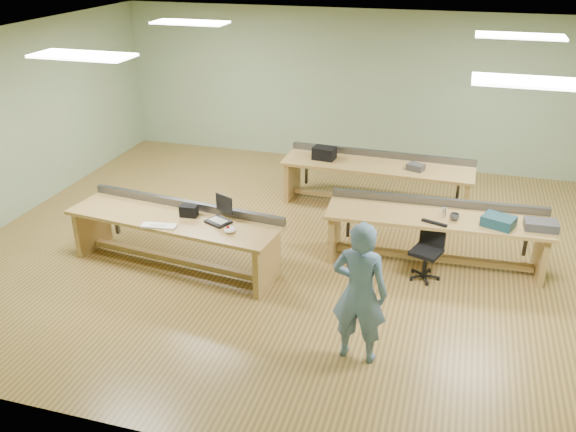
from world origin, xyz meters
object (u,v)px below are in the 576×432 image
(camera_bag, at_px, (189,211))
(parts_bin_teal, at_px, (499,221))
(person, at_px, (360,293))
(laptop_base, at_px, (218,222))
(parts_bin_grey, at_px, (541,225))
(workbench_front, at_px, (175,229))
(workbench_back, at_px, (377,174))
(task_chair, at_px, (427,258))
(workbench_mid, at_px, (436,227))
(drinks_can, at_px, (444,212))
(mug, at_px, (455,217))

(camera_bag, relative_size, parts_bin_teal, 0.58)
(person, height_order, camera_bag, person)
(laptop_base, distance_m, parts_bin_grey, 4.25)
(workbench_front, height_order, parts_bin_grey, parts_bin_grey)
(workbench_back, relative_size, task_chair, 4.08)
(parts_bin_teal, bearing_deg, camera_bag, -168.01)
(workbench_mid, distance_m, parts_bin_grey, 1.36)
(camera_bag, xyz_separation_m, parts_bin_grey, (4.59, 0.92, -0.02))
(workbench_back, relative_size, parts_bin_grey, 7.62)
(person, distance_m, drinks_can, 2.47)
(workbench_front, xyz_separation_m, workbench_mid, (3.45, 1.09, -0.00))
(laptop_base, xyz_separation_m, mug, (3.03, 0.97, 0.03))
(mug, bearing_deg, camera_bag, -165.84)
(workbench_mid, distance_m, parts_bin_teal, 0.85)
(laptop_base, xyz_separation_m, parts_bin_grey, (4.13, 1.01, 0.04))
(task_chair, bearing_deg, workbench_front, -150.45)
(workbench_front, xyz_separation_m, drinks_can, (3.54, 1.03, 0.26))
(workbench_mid, bearing_deg, parts_bin_grey, -6.47)
(laptop_base, bearing_deg, mug, 42.45)
(parts_bin_teal, bearing_deg, task_chair, -160.47)
(parts_bin_teal, distance_m, drinks_can, 0.72)
(parts_bin_grey, bearing_deg, workbench_front, -168.21)
(workbench_mid, relative_size, parts_bin_teal, 7.65)
(parts_bin_grey, distance_m, drinks_can, 1.25)
(workbench_back, xyz_separation_m, task_chair, (1.03, -2.25, -0.28))
(laptop_base, distance_m, mug, 3.18)
(laptop_base, bearing_deg, workbench_back, 84.28)
(workbench_mid, xyz_separation_m, task_chair, (-0.06, -0.45, -0.27))
(person, relative_size, laptop_base, 5.43)
(workbench_front, bearing_deg, workbench_back, 57.47)
(workbench_mid, height_order, person, person)
(laptop_base, xyz_separation_m, parts_bin_teal, (3.59, 0.95, 0.05))
(laptop_base, relative_size, parts_bin_teal, 0.76)
(workbench_mid, height_order, camera_bag, camera_bag)
(workbench_front, relative_size, workbench_mid, 1.02)
(task_chair, relative_size, parts_bin_teal, 1.96)
(person, distance_m, mug, 2.45)
(camera_bag, distance_m, drinks_can, 3.48)
(person, distance_m, camera_bag, 2.96)
(workbench_front, relative_size, parts_bin_grey, 7.39)
(workbench_front, relative_size, parts_bin_teal, 7.77)
(workbench_front, height_order, workbench_mid, same)
(parts_bin_teal, relative_size, parts_bin_grey, 0.95)
(parts_bin_teal, height_order, drinks_can, parts_bin_teal)
(parts_bin_grey, bearing_deg, workbench_back, 142.11)
(task_chair, xyz_separation_m, drinks_can, (0.15, 0.40, 0.53))
(laptop_base, xyz_separation_m, camera_bag, (-0.46, 0.09, 0.06))
(workbench_back, height_order, camera_bag, camera_bag)
(parts_bin_teal, bearing_deg, person, -122.62)
(workbench_mid, distance_m, drinks_can, 0.28)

